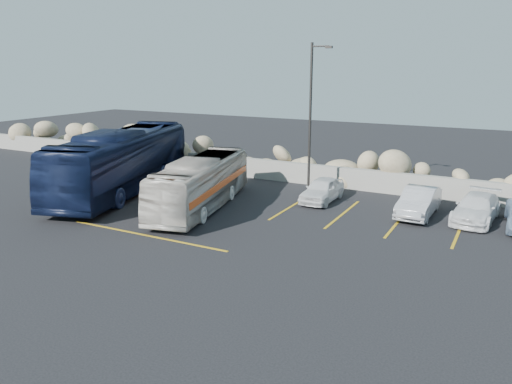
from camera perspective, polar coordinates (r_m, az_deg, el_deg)
The scene contains 10 objects.
ground at distance 20.62m, azimuth -10.71°, elevation -5.49°, with size 90.00×90.00×0.00m, color black.
seawall at distance 30.37m, azimuth 3.41°, elevation 2.35°, with size 60.00×0.40×1.20m, color gray.
riprap_pile at distance 31.31m, azimuth 4.34°, elevation 4.01°, with size 54.00×2.80×2.60m, color tan, non-canonical shape.
parking_lines at distance 23.04m, azimuth 7.23°, elevation -3.19°, with size 18.16×9.36×0.01m.
lamppost at distance 26.53m, azimuth 6.33°, elevation 8.63°, with size 1.14×0.18×8.00m.
vintage_bus at distance 24.66m, azimuth -6.28°, elevation 1.03°, with size 2.12×9.04×2.52m, color beige.
tour_coach at distance 28.60m, azimuth -15.00°, elevation 3.45°, with size 2.91×12.44×3.47m, color #0F1733.
car_a at distance 26.07m, azimuth 7.57°, elevation 0.26°, with size 1.45×3.60×1.23m, color silver.
car_b at distance 24.63m, azimuth 18.10°, elevation -1.07°, with size 1.39×3.99×1.32m, color silver.
car_c at distance 24.72m, azimuth 23.88°, elevation -1.70°, with size 1.67×4.12×1.20m, color silver.
Camera 1 is at (12.29, -15.04, 6.93)m, focal length 35.00 mm.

